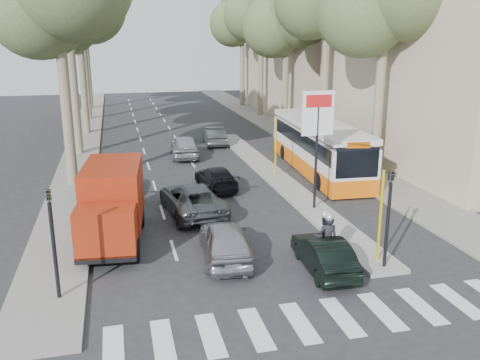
# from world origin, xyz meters

# --- Properties ---
(ground) EXTENTS (120.00, 120.00, 0.00)m
(ground) POSITION_xyz_m (0.00, 0.00, 0.00)
(ground) COLOR #28282B
(ground) RESTS_ON ground
(sidewalk_right) EXTENTS (3.20, 70.00, 0.12)m
(sidewalk_right) POSITION_xyz_m (8.60, 25.00, 0.06)
(sidewalk_right) COLOR gray
(sidewalk_right) RESTS_ON ground
(median_left) EXTENTS (2.40, 64.00, 0.12)m
(median_left) POSITION_xyz_m (-8.00, 28.00, 0.06)
(median_left) COLOR gray
(median_left) RESTS_ON ground
(traffic_island) EXTENTS (1.50, 26.00, 0.16)m
(traffic_island) POSITION_xyz_m (3.25, 11.00, 0.08)
(traffic_island) COLOR gray
(traffic_island) RESTS_ON ground
(building_near) EXTENTS (11.00, 18.00, 18.00)m
(building_near) POSITION_xyz_m (15.50, 12.00, 9.00)
(building_near) COLOR #AFA88B
(building_near) RESTS_ON ground
(building_far) EXTENTS (11.00, 20.00, 16.00)m
(building_far) POSITION_xyz_m (15.50, 34.00, 8.00)
(building_far) COLOR #B7A88E
(building_far) RESTS_ON ground
(billboard) EXTENTS (1.50, 12.10, 5.60)m
(billboard) POSITION_xyz_m (3.25, 5.00, 3.70)
(billboard) COLOR yellow
(billboard) RESTS_ON ground
(traffic_light_island) EXTENTS (0.16, 0.41, 3.60)m
(traffic_light_island) POSITION_xyz_m (3.25, -1.50, 2.49)
(traffic_light_island) COLOR black
(traffic_light_island) RESTS_ON ground
(traffic_light_left) EXTENTS (0.16, 0.41, 3.60)m
(traffic_light_left) POSITION_xyz_m (-7.60, -1.00, 2.49)
(traffic_light_left) COLOR black
(traffic_light_left) RESTS_ON ground
(tree_l_c) EXTENTS (7.40, 7.20, 13.71)m
(tree_l_c) POSITION_xyz_m (-7.77, 28.11, 10.04)
(tree_l_c) COLOR #6B604C
(tree_l_c) RESTS_ON ground
(tree_l_e) EXTENTS (7.40, 7.20, 14.49)m
(tree_l_e) POSITION_xyz_m (-7.97, 44.11, 10.73)
(tree_l_e) COLOR #6B604C
(tree_l_e) RESTS_ON ground
(tree_r_c) EXTENTS (7.40, 7.20, 13.32)m
(tree_r_c) POSITION_xyz_m (9.03, 26.11, 9.69)
(tree_r_c) COLOR #6B604C
(tree_r_c) RESTS_ON ground
(tree_r_d) EXTENTS (7.40, 7.20, 14.88)m
(tree_r_d) POSITION_xyz_m (9.13, 34.11, 11.07)
(tree_r_d) COLOR #6B604C
(tree_r_d) RESTS_ON ground
(tree_r_e) EXTENTS (7.40, 7.20, 14.10)m
(tree_r_e) POSITION_xyz_m (9.23, 42.11, 10.38)
(tree_r_e) COLOR #6B604C
(tree_r_e) RESTS_ON ground
(silver_hatchback) EXTENTS (2.04, 4.31, 1.42)m
(silver_hatchback) POSITION_xyz_m (-1.95, 0.76, 0.71)
(silver_hatchback) COLOR #A7A9AF
(silver_hatchback) RESTS_ON ground
(dark_hatchback) EXTENTS (1.48, 3.80, 1.23)m
(dark_hatchback) POSITION_xyz_m (1.18, -1.00, 0.62)
(dark_hatchback) COLOR black
(dark_hatchback) RESTS_ON ground
(queue_car_a) EXTENTS (2.82, 5.22, 1.39)m
(queue_car_a) POSITION_xyz_m (-2.36, 6.00, 0.70)
(queue_car_a) COLOR #4D5155
(queue_car_a) RESTS_ON ground
(queue_car_b) EXTENTS (1.91, 4.15, 1.18)m
(queue_car_b) POSITION_xyz_m (-0.50, 9.69, 0.59)
(queue_car_b) COLOR black
(queue_car_b) RESTS_ON ground
(queue_car_c) EXTENTS (2.12, 4.54, 1.50)m
(queue_car_c) POSITION_xyz_m (-1.10, 17.47, 0.75)
(queue_car_c) COLOR #A8ACB0
(queue_car_c) RESTS_ON ground
(queue_car_d) EXTENTS (1.70, 4.20, 1.36)m
(queue_car_d) POSITION_xyz_m (1.65, 21.13, 0.68)
(queue_car_d) COLOR #484B4F
(queue_car_d) RESTS_ON ground
(queue_car_e) EXTENTS (2.18, 4.95, 1.41)m
(queue_car_e) POSITION_xyz_m (-6.30, 10.13, 0.71)
(queue_car_e) COLOR black
(queue_car_e) RESTS_ON ground
(red_truck) EXTENTS (2.71, 5.86, 3.03)m
(red_truck) POSITION_xyz_m (-5.87, 3.51, 1.60)
(red_truck) COLOR black
(red_truck) RESTS_ON ground
(city_bus) EXTENTS (3.21, 11.74, 3.06)m
(city_bus) POSITION_xyz_m (6.19, 11.75, 1.61)
(city_bus) COLOR orange
(city_bus) RESTS_ON ground
(motorcycle) EXTENTS (0.86, 2.31, 1.96)m
(motorcycle) POSITION_xyz_m (1.52, -0.38, 0.89)
(motorcycle) COLOR black
(motorcycle) RESTS_ON ground
(pedestrian_near) EXTENTS (1.11, 1.11, 1.80)m
(pedestrian_near) POSITION_xyz_m (7.20, 10.67, 1.02)
(pedestrian_near) COLOR #42324C
(pedestrian_near) RESTS_ON sidewalk_right
(pedestrian_far) EXTENTS (1.31, 0.73, 1.92)m
(pedestrian_far) POSITION_xyz_m (10.00, 12.16, 1.08)
(pedestrian_far) COLOR #6E6452
(pedestrian_far) RESTS_ON sidewalk_right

